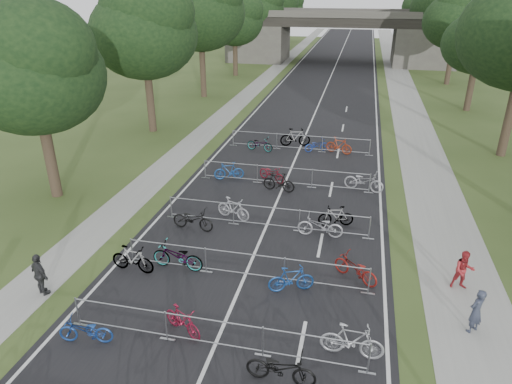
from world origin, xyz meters
TOP-DOWN VIEW (x-y plane):
  - road at (0.00, 50.00)m, footprint 11.00×140.00m
  - sidewalk_right at (8.00, 50.00)m, footprint 3.00×140.00m
  - sidewalk_left at (-7.50, 50.00)m, footprint 2.00×140.00m
  - lane_markings at (0.00, 50.00)m, footprint 0.12×140.00m
  - overpass_bridge at (0.00, 65.00)m, footprint 31.00×8.00m
  - tree_left_0 at (-11.39, 15.93)m, footprint 6.72×6.72m
  - tree_left_1 at (-11.39, 27.93)m, footprint 7.56×7.56m
  - tree_left_2 at (-11.39, 39.93)m, footprint 8.40×8.40m
  - tree_right_2 at (13.11, 39.93)m, footprint 6.16×6.16m
  - tree_left_3 at (-11.39, 51.93)m, footprint 6.72×6.72m
  - tree_right_3 at (13.11, 51.93)m, footprint 7.17×7.17m
  - tree_left_4 at (-11.39, 63.93)m, footprint 7.56×7.56m
  - tree_right_4 at (13.11, 63.93)m, footprint 8.18×8.18m
  - tree_right_5 at (13.11, 75.93)m, footprint 6.16×6.16m
  - tree_left_6 at (-11.39, 87.93)m, footprint 6.72×6.72m
  - tree_right_6 at (13.11, 87.93)m, footprint 7.17×7.17m
  - barrier_row_2 at (0.00, 7.20)m, footprint 9.70×0.08m
  - barrier_row_3 at (0.00, 11.00)m, footprint 9.70×0.08m
  - barrier_row_4 at (0.00, 15.00)m, footprint 9.70×0.08m
  - barrier_row_5 at (0.00, 20.00)m, footprint 9.70×0.08m
  - barrier_row_6 at (0.00, 26.00)m, footprint 9.70×0.08m
  - bike_8 at (-3.93, 6.53)m, footprint 1.78×0.88m
  - bike_9 at (-1.16, 7.60)m, footprint 1.64×1.16m
  - bike_10 at (2.23, 6.34)m, footprint 2.02×0.77m
  - bike_11 at (4.11, 7.78)m, footprint 1.92×0.60m
  - bike_12 at (-4.30, 10.43)m, footprint 1.86×0.68m
  - bike_13 at (-2.68, 10.98)m, footprint 2.13×0.85m
  - bike_14 at (1.86, 10.55)m, footprint 1.76×1.06m
  - bike_15 at (4.10, 11.76)m, footprint 1.94×1.58m
  - bike_16 at (-3.18, 14.10)m, footprint 2.04×0.90m
  - bike_17 at (-1.68, 15.50)m, footprint 1.85×1.06m
  - bike_18 at (2.49, 14.74)m, footprint 2.01×0.73m
  - bike_19 at (3.10, 15.90)m, footprint 1.70×0.83m
  - bike_20 at (-3.21, 20.12)m, footprint 1.77×1.01m
  - bike_21 at (-0.79, 20.40)m, footprint 1.86×1.45m
  - bike_22 at (-0.15, 19.13)m, footprint 1.83×0.78m
  - bike_23 at (4.30, 20.22)m, footprint 2.24×1.21m
  - bike_24 at (-2.55, 25.29)m, footprint 1.92×1.00m
  - bike_25 at (-0.40, 26.83)m, footprint 2.15×1.07m
  - bike_26 at (1.14, 26.04)m, footprint 1.74×1.35m
  - bike_27 at (2.62, 25.99)m, footprint 1.86×1.05m
  - pedestrian_a at (7.87, 9.76)m, footprint 0.68×0.67m
  - pedestrian_b at (7.91, 12.11)m, footprint 0.81×0.66m
  - pedestrian_c at (-6.80, 8.39)m, footprint 1.04×0.75m

SIDE VIEW (x-z plane):
  - lane_markings at x=0.00m, z-range 0.00..0.00m
  - road at x=0.00m, z-range 0.00..0.01m
  - sidewalk_right at x=8.00m, z-range 0.00..0.01m
  - sidewalk_left at x=-7.50m, z-range 0.00..0.01m
  - bike_26 at x=1.14m, z-range 0.00..0.88m
  - bike_8 at x=-3.93m, z-range 0.00..0.90m
  - bike_21 at x=-0.79m, z-range 0.00..0.94m
  - bike_24 at x=-2.55m, z-range 0.00..0.96m
  - bike_9 at x=-1.16m, z-range 0.00..0.97m
  - bike_19 at x=3.10m, z-range 0.00..0.98m
  - bike_15 at x=4.10m, z-range 0.00..0.99m
  - bike_14 at x=1.86m, z-range 0.00..1.02m
  - bike_20 at x=-3.21m, z-range 0.00..1.03m
  - bike_16 at x=-3.18m, z-range 0.00..1.04m
  - bike_18 at x=2.49m, z-range 0.00..1.05m
  - bike_10 at x=2.23m, z-range 0.00..1.05m
  - bike_22 at x=-0.15m, z-range 0.00..1.07m
  - bike_17 at x=-1.68m, z-range 0.00..1.07m
  - bike_27 at x=2.62m, z-range 0.00..1.08m
  - barrier_row_2 at x=0.00m, z-range 0.00..1.10m
  - barrier_row_3 at x=0.00m, z-range 0.00..1.10m
  - barrier_row_4 at x=0.00m, z-range 0.00..1.10m
  - barrier_row_5 at x=0.00m, z-range 0.00..1.10m
  - barrier_row_6 at x=0.00m, z-range 0.00..1.10m
  - bike_12 at x=-4.30m, z-range 0.00..1.09m
  - bike_13 at x=-2.68m, z-range 0.00..1.10m
  - bike_23 at x=4.30m, z-range 0.00..1.12m
  - bike_11 at x=4.11m, z-range 0.00..1.14m
  - bike_25 at x=-0.40m, z-range 0.00..1.24m
  - pedestrian_b at x=7.91m, z-range 0.00..1.53m
  - pedestrian_a at x=7.87m, z-range 0.00..1.58m
  - pedestrian_c at x=-6.80m, z-range 0.00..1.64m
  - overpass_bridge at x=0.00m, z-range 0.01..7.06m
  - tree_right_2 at x=13.11m, z-range 1.25..10.64m
  - tree_right_5 at x=13.11m, z-range 1.25..10.64m
  - tree_left_0 at x=-11.39m, z-range 1.36..11.61m
  - tree_left_3 at x=-11.39m, z-range 1.36..11.61m
  - tree_left_6 at x=-11.39m, z-range 1.36..11.61m
  - tree_right_3 at x=13.11m, z-range 1.46..12.39m
  - tree_right_6 at x=13.11m, z-range 1.46..12.39m
  - tree_left_1 at x=-11.39m, z-range 1.54..13.07m
  - tree_left_4 at x=-11.39m, z-range 1.54..13.07m
  - tree_right_4 at x=13.11m, z-range 1.67..14.13m
  - tree_left_2 at x=-11.39m, z-range 1.71..14.52m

